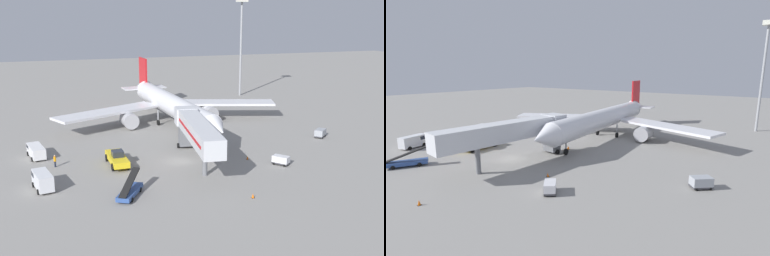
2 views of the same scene
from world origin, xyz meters
TOP-DOWN VIEW (x-y plane):
  - ground_plane at (0.00, 0.00)m, footprint 300.00×300.00m
  - airplane_at_gate at (4.21, 22.83)m, footprint 45.76×47.31m
  - jet_bridge at (2.06, -0.94)m, footprint 5.45×21.94m
  - pushback_tug at (-9.54, 0.95)m, footprint 2.91×7.38m
  - belt_loader_truck at (-9.85, -11.52)m, footprint 4.19×5.77m
  - service_van_near_left at (-21.05, 8.45)m, footprint 3.00×5.61m
  - service_van_outer_right at (-20.12, -5.82)m, footprint 2.83×4.95m
  - baggage_cart_near_center at (13.69, -5.98)m, footprint 2.55×2.72m
  - baggage_cart_mid_right at (27.58, 5.76)m, footprint 2.79×2.70m
  - ground_crew_worker_foreground at (-18.37, 2.76)m, footprint 0.45×0.45m
  - safety_cone_alpha at (4.49, -16.47)m, footprint 0.38×0.38m
  - safety_cone_bravo at (3.79, 10.09)m, footprint 0.46×0.46m
  - safety_cone_charlie at (9.96, -2.25)m, footprint 0.36×0.36m
  - apron_light_mast at (29.97, 48.84)m, footprint 2.40×2.40m

SIDE VIEW (x-z plane):
  - ground_plane at x=0.00m, z-range 0.00..0.00m
  - safety_cone_charlie at x=9.96m, z-range 0.00..0.54m
  - safety_cone_alpha at x=4.49m, z-range 0.00..0.59m
  - safety_cone_bravo at x=3.79m, z-range 0.00..0.70m
  - belt_loader_truck at x=-9.85m, z-range -0.69..2.16m
  - baggage_cart_near_center at x=13.69m, z-range 0.08..1.44m
  - baggage_cart_mid_right at x=27.58m, z-range 0.08..1.57m
  - ground_crew_worker_foreground at x=-18.37m, z-range 0.05..1.90m
  - pushback_tug at x=-9.54m, z-range -0.10..2.25m
  - service_van_near_left at x=-21.05m, z-range 0.15..2.02m
  - service_van_outer_right at x=-20.12m, z-range 0.15..2.41m
  - airplane_at_gate at x=4.21m, z-range -1.70..9.76m
  - jet_bridge at x=2.06m, z-range 1.64..8.33m
  - apron_light_mast at x=29.97m, z-range 4.91..29.81m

